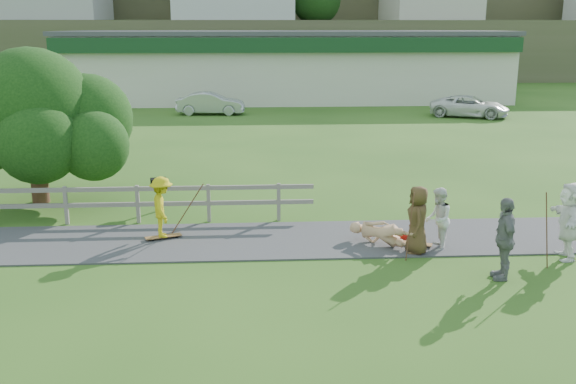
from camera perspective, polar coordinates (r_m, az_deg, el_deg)
The scene contains 20 objects.
ground at distance 15.45m, azimuth -7.73°, elevation -6.23°, with size 260.00×260.00×0.00m, color #295317.
path at distance 16.85m, azimuth -7.37°, elevation -4.36°, with size 34.00×3.00×0.04m, color #3B3B3E.
fence at distance 19.23m, azimuth -20.94°, elevation -0.66°, with size 15.05×0.10×1.10m.
strip_mall at distance 49.51m, azimuth -0.21°, elevation 11.22°, with size 32.50×10.75×5.10m.
skater_rider at distance 16.95m, azimuth -11.12°, elevation -1.65°, with size 1.03×0.59×1.60m, color gold.
skater_fallen at distance 16.48m, azimuth 8.40°, elevation -3.69°, with size 1.84×0.44×0.67m, color tan.
spectator_a at distance 16.36m, azimuth 13.20°, elevation -2.37°, with size 0.77×0.60×1.59m, color silver.
spectator_b at distance 14.86m, azimuth 18.68°, elevation -3.94°, with size 1.09×0.45×1.86m, color slate.
spectator_c at distance 15.97m, azimuth 11.44°, elevation -2.46°, with size 0.83×0.54×1.71m, color #503A20.
spectator_d at distance 16.70m, azimuth 23.70°, elevation -2.35°, with size 1.75×0.56×1.89m, color white.
car_silver at distance 41.18m, azimuth -6.90°, elevation 7.82°, with size 1.49×4.26×1.40m, color #B0B1B8.
car_white at distance 41.30m, azimuth 15.83°, elevation 7.33°, with size 2.17×4.71×1.31m, color silver.
tree at distance 21.49m, azimuth -21.52°, elevation 4.02°, with size 5.94×5.94×3.79m, color black, non-canonical shape.
bbq at distance 19.75m, azimuth -11.37°, elevation -0.24°, with size 0.47×0.35×1.01m, color black, non-canonical shape.
longboard_rider at distance 17.17m, azimuth -11.00°, elevation -4.04°, with size 0.95×0.23×0.11m, color brown, non-canonical shape.
longboard_fallen at distance 16.65m, azimuth 11.14°, elevation -4.64°, with size 0.90×0.22×0.10m, color brown, non-canonical shape.
helmet at distance 16.99m, azimuth 10.12°, elevation -3.87°, with size 0.29×0.29×0.29m, color #AA130A.
pole_rider at distance 17.25m, azimuth -8.98°, elevation -1.13°, with size 0.03×0.03×1.68m, color #563222.
pole_spec_left at distance 15.43m, azimuth 10.79°, elevation -3.07°, with size 0.03×0.03×1.69m, color #563222.
pole_spec_right at distance 15.81m, azimuth 22.01°, elevation -3.20°, with size 0.03×0.03×1.84m, color #563222.
Camera 1 is at (1.20, -14.41, 5.44)m, focal length 40.00 mm.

